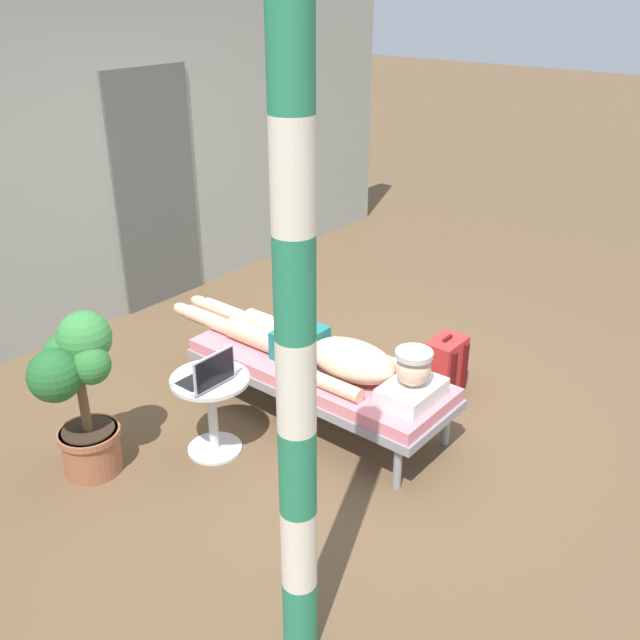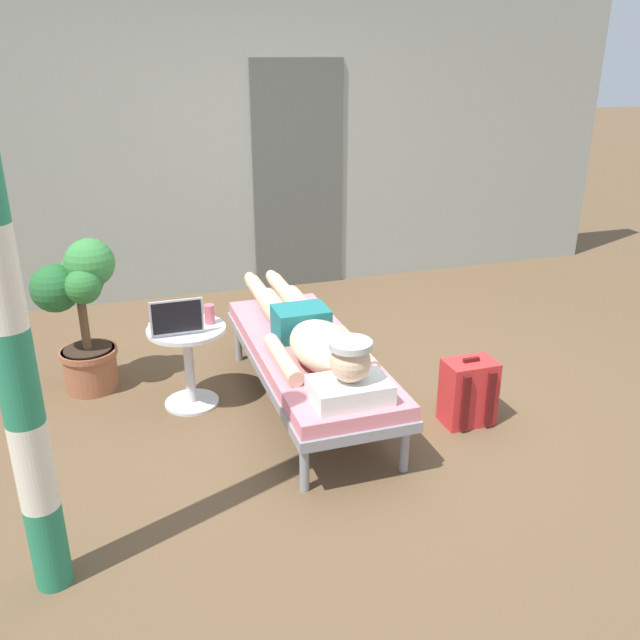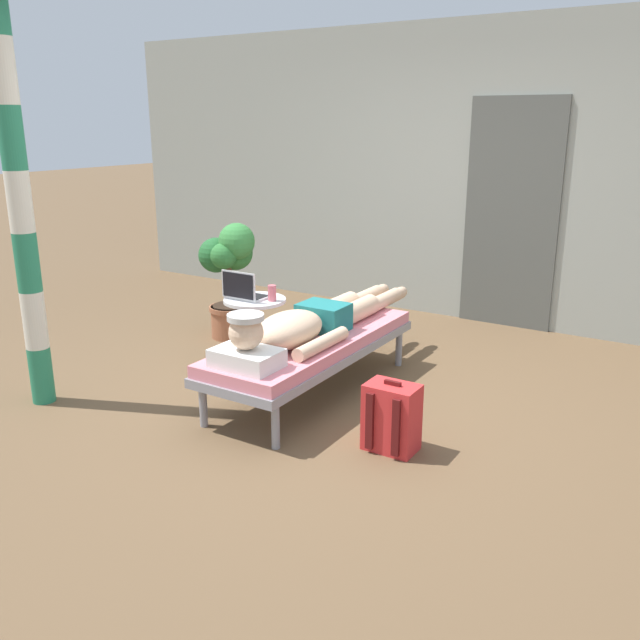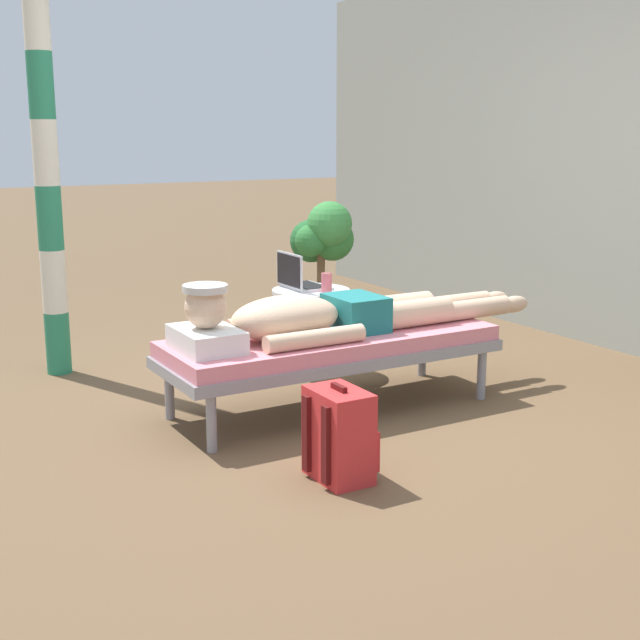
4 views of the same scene
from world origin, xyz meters
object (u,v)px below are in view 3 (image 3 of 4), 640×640
Objects in this scene: laptop at (244,292)px; porch_post at (20,202)px; person_reclining at (308,323)px; side_table at (255,320)px; backpack at (392,418)px; lounge_chair at (312,346)px; potted_plant at (229,271)px; drink_glass at (272,293)px.

laptop is 0.11× the size of porch_post.
person_reclining is 0.78m from side_table.
laptop reaches higher than backpack.
person_reclining is at bearing 153.65° from backpack.
laptop is (-0.75, 0.22, 0.24)m from lounge_chair.
person_reclining is 5.12× the size of backpack.
potted_plant is at bearing 151.52° from lounge_chair.
side_table is 0.78m from potted_plant.
laptop is at bearing -41.76° from potted_plant.
laptop is at bearing -139.48° from side_table.
porch_post is at bearing -144.24° from person_reclining.
person_reclining is 1.98m from porch_post.
backpack is (1.60, -0.69, -0.39)m from laptop.
potted_plant is 1.96m from porch_post.
porch_post is (-0.71, -1.32, 0.77)m from laptop.
potted_plant is at bearing 138.24° from laptop.
potted_plant is at bearing 151.40° from backpack.
laptop reaches higher than drink_glass.
laptop is at bearing 156.86° from backpack.
laptop is 0.73× the size of backpack.
potted_plant is (-2.15, 1.17, 0.40)m from backpack.
porch_post is at bearing -164.70° from backpack.
backpack is at bearing -25.51° from side_table.
side_table is 0.27m from drink_glass.
person_reclining is 17.94× the size of drink_glass.
side_table is 0.52× the size of potted_plant.
backpack is (0.85, -0.42, -0.32)m from person_reclining.
laptop reaches higher than side_table.
potted_plant is (-0.75, 0.41, 0.01)m from drink_glass.
person_reclining is (0.00, -0.05, 0.17)m from lounge_chair.
person_reclining reaches higher than lounge_chair.
lounge_chair is 0.98m from backpack.
porch_post reaches higher than lounge_chair.
side_table is (-0.69, 0.27, 0.01)m from lounge_chair.
potted_plant reaches higher than laptop.
laptop is at bearing -160.62° from drink_glass.
potted_plant is at bearing 84.81° from porch_post.
drink_glass is at bearing 8.57° from side_table.
porch_post reaches higher than side_table.
drink_glass reaches higher than backpack.
potted_plant is (-0.60, 0.43, 0.24)m from side_table.
potted_plant is at bearing 149.97° from person_reclining.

